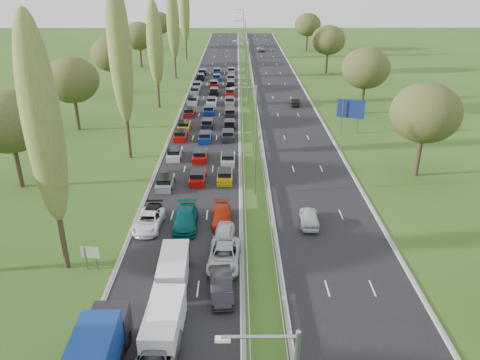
{
  "coord_description": "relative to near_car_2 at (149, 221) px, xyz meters",
  "views": [
    {
      "loc": [
        2.58,
        -3.51,
        22.39
      ],
      "look_at": [
        2.85,
        43.29,
        1.5
      ],
      "focal_mm": 35.0,
      "sensor_mm": 36.0,
      "label": 1
    }
  ],
  "objects": [
    {
      "name": "direction_sign",
      "position": [
        25.26,
        28.4,
        2.84
      ],
      "size": [
        3.8,
        1.45,
        5.2
      ],
      "color": "gray",
      "rests_on": "ground"
    },
    {
      "name": "far_carriageway",
      "position": [
        17.11,
        47.02,
        -0.73
      ],
      "size": [
        10.5,
        215.0,
        0.04
      ],
      "primitive_type": "cube",
      "color": "black",
      "rests_on": "ground"
    },
    {
      "name": "lamp_columns",
      "position": [
        10.36,
        42.52,
        5.27
      ],
      "size": [
        0.18,
        140.18,
        12.0
      ],
      "color": "gray",
      "rests_on": "ground"
    },
    {
      "name": "ground",
      "position": [
        10.36,
        44.52,
        -0.73
      ],
      "size": [
        260.0,
        260.0,
        0.0
      ],
      "primitive_type": "plane",
      "color": "#294E18",
      "rests_on": "ground"
    },
    {
      "name": "central_reservation",
      "position": [
        10.36,
        47.02,
        -0.18
      ],
      "size": [
        2.36,
        215.0,
        0.32
      ],
      "color": "gray",
      "rests_on": "ground"
    },
    {
      "name": "info_sign",
      "position": [
        -3.54,
        -6.76,
        0.64
      ],
      "size": [
        1.5,
        0.3,
        2.1
      ],
      "color": "gray",
      "rests_on": "ground"
    },
    {
      "name": "far_car_1",
      "position": [
        19.0,
        44.62,
        -0.05
      ],
      "size": [
        1.69,
        4.12,
        1.33
      ],
      "primitive_type": "imported",
      "rotation": [
        0.0,
        0.0,
        3.07
      ],
      "color": "black",
      "rests_on": "far_carriageway"
    },
    {
      "name": "blue_lorry",
      "position": [
        0.21,
        -18.52,
        1.15
      ],
      "size": [
        2.38,
        8.56,
        3.61
      ],
      "rotation": [
        0.0,
        0.0,
        0.02
      ],
      "color": "black",
      "rests_on": "near_carriageway"
    },
    {
      "name": "near_car_7",
      "position": [
        3.47,
        0.26,
        0.08
      ],
      "size": [
        2.35,
        5.53,
        1.59
      ],
      "primitive_type": "imported",
      "rotation": [
        0.0,
        0.0,
        0.02
      ],
      "color": "#04484A",
      "rests_on": "near_carriageway"
    },
    {
      "name": "white_van_rear",
      "position": [
        3.43,
        -8.15,
        0.39
      ],
      "size": [
        2.14,
        5.45,
        2.19
      ],
      "rotation": [
        0.0,
        0.0,
        0.03
      ],
      "color": "silver",
      "rests_on": "near_carriageway"
    },
    {
      "name": "near_car_2",
      "position": [
        0.0,
        0.0,
        0.0
      ],
      "size": [
        2.65,
        5.26,
        1.43
      ],
      "primitive_type": "imported",
      "rotation": [
        0.0,
        0.0,
        -0.06
      ],
      "color": "white",
      "rests_on": "near_carriageway"
    },
    {
      "name": "woodland_right",
      "position": [
        29.86,
        31.19,
        6.95
      ],
      "size": [
        8.0,
        153.0,
        11.1
      ],
      "color": "#2D2116",
      "rests_on": "ground"
    },
    {
      "name": "woodland_left",
      "position": [
        -16.14,
        27.15,
        6.95
      ],
      "size": [
        8.0,
        166.0,
        11.1
      ],
      "color": "#2D2116",
      "rests_on": "ground"
    },
    {
      "name": "near_car_9",
      "position": [
        7.21,
        -10.13,
        0.06
      ],
      "size": [
        2.03,
        4.84,
        1.55
      ],
      "primitive_type": "imported",
      "rotation": [
        0.0,
        0.0,
        0.08
      ],
      "color": "black",
      "rests_on": "near_carriageway"
    },
    {
      "name": "far_car_2",
      "position": [
        15.61,
        108.61,
        -0.02
      ],
      "size": [
        2.5,
        5.09,
        1.39
      ],
      "primitive_type": "imported",
      "rotation": [
        0.0,
        0.0,
        3.18
      ],
      "color": "gray",
      "rests_on": "far_carriageway"
    },
    {
      "name": "near_car_3",
      "position": [
        0.07,
        0.84,
        -0.01
      ],
      "size": [
        1.99,
        4.88,
        1.42
      ],
      "primitive_type": "imported",
      "rotation": [
        0.0,
        0.0,
        0.0
      ],
      "color": "black",
      "rests_on": "near_carriageway"
    },
    {
      "name": "near_car_10",
      "position": [
        7.31,
        -6.14,
        0.06
      ],
      "size": [
        2.9,
        5.74,
        1.56
      ],
      "primitive_type": "imported",
      "rotation": [
        0.0,
        0.0,
        -0.06
      ],
      "color": "silver",
      "rests_on": "near_carriageway"
    },
    {
      "name": "white_van_front",
      "position": [
        3.57,
        -14.39,
        0.44
      ],
      "size": [
        2.23,
        5.69,
        2.29
      ],
      "rotation": [
        0.0,
        0.0,
        -0.03
      ],
      "color": "white",
      "rests_on": "near_carriageway"
    },
    {
      "name": "traffic_queue_fill",
      "position": [
        3.64,
        42.15,
        -0.29
      ],
      "size": [
        9.0,
        69.32,
        0.8
      ],
      "color": "slate",
      "rests_on": "ground"
    },
    {
      "name": "near_car_12",
      "position": [
        7.18,
        -2.85,
        0.04
      ],
      "size": [
        2.15,
        4.55,
        1.5
      ],
      "primitive_type": "imported",
      "rotation": [
        0.0,
        0.0,
        -0.09
      ],
      "color": "silver",
      "rests_on": "near_carriageway"
    },
    {
      "name": "near_car_11",
      "position": [
        6.91,
        1.15,
        -0.03
      ],
      "size": [
        2.01,
        4.77,
        1.37
      ],
      "primitive_type": "imported",
      "rotation": [
        0.0,
        0.0,
        0.02
      ],
      "color": "#A31F0A",
      "rests_on": "near_carriageway"
    },
    {
      "name": "far_car_0",
      "position": [
        15.36,
        0.59,
        0.03
      ],
      "size": [
        2.09,
        4.49,
        1.49
      ],
      "primitive_type": "imported",
      "rotation": [
        0.0,
        0.0,
        3.07
      ],
      "color": "silver",
      "rests_on": "far_carriageway"
    },
    {
      "name": "near_carriageway",
      "position": [
        3.61,
        47.02,
        -0.73
      ],
      "size": [
        10.5,
        215.0,
        0.04
      ],
      "primitive_type": "cube",
      "color": "black",
      "rests_on": "ground"
    },
    {
      "name": "poplar_row",
      "position": [
        -5.64,
        32.69,
        11.65
      ],
      "size": [
        2.8,
        127.8,
        22.44
      ],
      "color": "#2D2116",
      "rests_on": "ground"
    }
  ]
}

